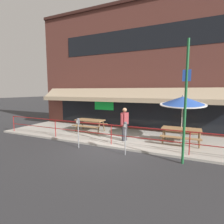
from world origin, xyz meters
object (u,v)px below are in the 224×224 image
object	(u,v)px
patio_umbrella_centre	(183,101)
parking_meter_far	(125,128)
picnic_table_centre	(181,132)
picnic_table_left	(90,122)
street_sign_pole	(185,102)
parking_meter_near	(78,124)
pedestrian_walking	(125,122)

from	to	relation	value
patio_umbrella_centre	parking_meter_far	xyz separation A→B (m)	(-2.04, -2.49, -1.03)
patio_umbrella_centre	picnic_table_centre	bearing A→B (deg)	-90.00
picnic_table_left	parking_meter_far	distance (m)	4.30
picnic_table_left	picnic_table_centre	distance (m)	5.39
patio_umbrella_centre	street_sign_pole	distance (m)	2.43
picnic_table_centre	picnic_table_left	bearing A→B (deg)	176.00
patio_umbrella_centre	parking_meter_near	size ratio (longest dim) A/B	1.68
picnic_table_left	pedestrian_walking	world-z (taller)	pedestrian_walking
picnic_table_left	patio_umbrella_centre	distance (m)	5.58
parking_meter_near	street_sign_pole	xyz separation A→B (m)	(4.53, 0.11, 1.13)
street_sign_pole	parking_meter_near	bearing A→B (deg)	-178.56
picnic_table_centre	patio_umbrella_centre	distance (m)	1.49
pedestrian_walking	picnic_table_centre	bearing A→B (deg)	13.00
picnic_table_centre	patio_umbrella_centre	bearing A→B (deg)	90.00
picnic_table_left	picnic_table_centre	bearing A→B (deg)	-4.00
pedestrian_walking	parking_meter_far	world-z (taller)	pedestrian_walking
parking_meter_near	street_sign_pole	bearing A→B (deg)	1.44
picnic_table_centre	patio_umbrella_centre	size ratio (longest dim) A/B	0.75
patio_umbrella_centre	parking_meter_near	distance (m)	5.13
pedestrian_walking	street_sign_pole	distance (m)	3.52
patio_umbrella_centre	street_sign_pole	bearing A→B (deg)	-85.66
picnic_table_centre	parking_meter_far	xyz separation A→B (m)	(-2.04, -2.30, 0.44)
parking_meter_near	picnic_table_left	bearing A→B (deg)	110.80
pedestrian_walking	street_sign_pole	size ratio (longest dim) A/B	0.38
parking_meter_near	parking_meter_far	xyz separation A→B (m)	(2.30, 0.05, 0.00)
picnic_table_centre	parking_meter_near	xyz separation A→B (m)	(-4.34, -2.35, 0.44)
parking_meter_far	street_sign_pole	distance (m)	2.50
picnic_table_left	pedestrian_walking	distance (m)	2.88
pedestrian_walking	parking_meter_near	xyz separation A→B (m)	(-1.65, -1.72, 0.09)
picnic_table_left	picnic_table_centre	xyz separation A→B (m)	(5.38, -0.38, 0.00)
patio_umbrella_centre	parking_meter_near	world-z (taller)	patio_umbrella_centre
pedestrian_walking	parking_meter_far	bearing A→B (deg)	-68.72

